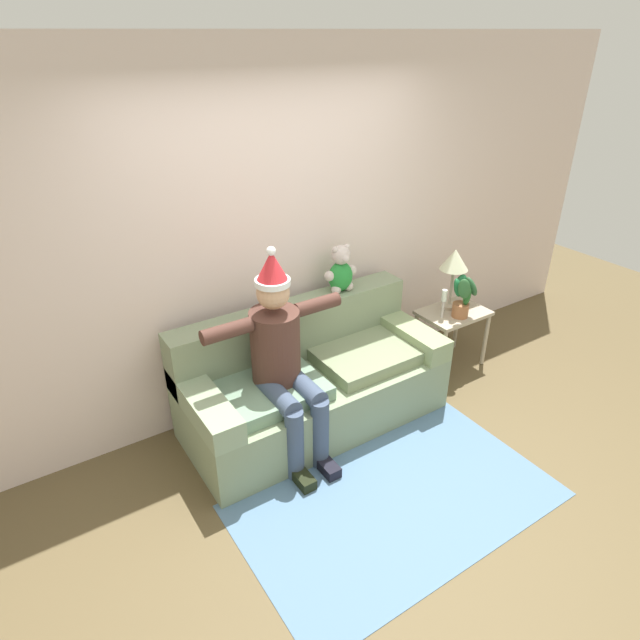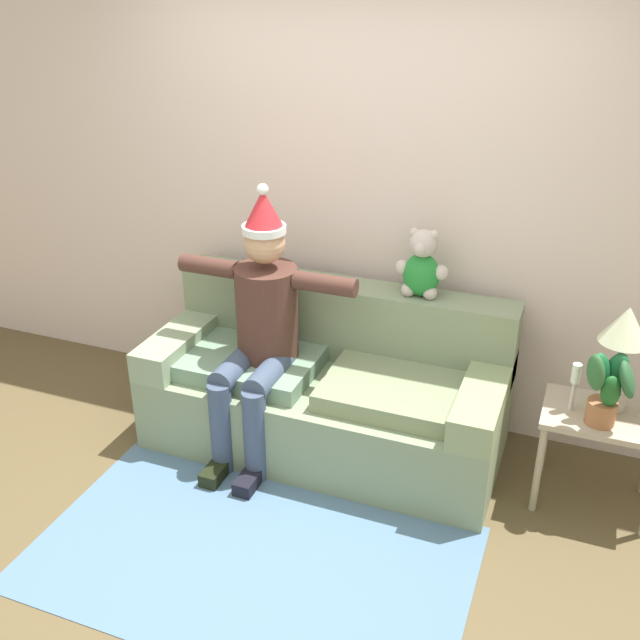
# 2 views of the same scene
# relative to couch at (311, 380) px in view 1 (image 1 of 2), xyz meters

# --- Properties ---
(ground_plane) EXTENTS (10.00, 10.00, 0.00)m
(ground_plane) POSITION_rel_couch_xyz_m (0.00, -1.05, -0.34)
(ground_plane) COLOR brown
(back_wall) EXTENTS (7.00, 0.10, 2.70)m
(back_wall) POSITION_rel_couch_xyz_m (0.00, 0.50, 1.01)
(back_wall) COLOR beige
(back_wall) RESTS_ON ground_plane
(couch) EXTENTS (1.97, 0.86, 0.89)m
(couch) POSITION_rel_couch_xyz_m (0.00, 0.00, 0.00)
(couch) COLOR gray
(couch) RESTS_ON ground_plane
(person_seated) EXTENTS (1.02, 0.77, 1.51)m
(person_seated) POSITION_rel_couch_xyz_m (-0.33, -0.17, 0.42)
(person_seated) COLOR #4B2D24
(person_seated) RESTS_ON ground_plane
(teddy_bear) EXTENTS (0.29, 0.17, 0.38)m
(teddy_bear) POSITION_rel_couch_xyz_m (0.44, 0.25, 0.71)
(teddy_bear) COLOR #258835
(teddy_bear) RESTS_ON couch
(side_table) EXTENTS (0.58, 0.41, 0.53)m
(side_table) POSITION_rel_couch_xyz_m (1.46, -0.03, 0.10)
(side_table) COLOR tan
(side_table) RESTS_ON ground_plane
(table_lamp) EXTENTS (0.24, 0.24, 0.54)m
(table_lamp) POSITION_rel_couch_xyz_m (1.48, 0.06, 0.61)
(table_lamp) COLOR #BDAF97
(table_lamp) RESTS_ON side_table
(potted_plant) EXTENTS (0.28, 0.23, 0.39)m
(potted_plant) POSITION_rel_couch_xyz_m (1.44, -0.12, 0.39)
(potted_plant) COLOR #A0633C
(potted_plant) RESTS_ON side_table
(candle_tall) EXTENTS (0.04, 0.04, 0.26)m
(candle_tall) POSITION_rel_couch_xyz_m (1.29, -0.05, 0.35)
(candle_tall) COLOR beige
(candle_tall) RESTS_ON side_table
(candle_short) EXTENTS (0.04, 0.04, 0.24)m
(candle_short) POSITION_rel_couch_xyz_m (1.62, 0.01, 0.34)
(candle_short) COLOR beige
(candle_short) RESTS_ON side_table
(area_rug) EXTENTS (2.04, 1.22, 0.01)m
(area_rug) POSITION_rel_couch_xyz_m (0.00, -1.03, -0.34)
(area_rug) COLOR slate
(area_rug) RESTS_ON ground_plane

